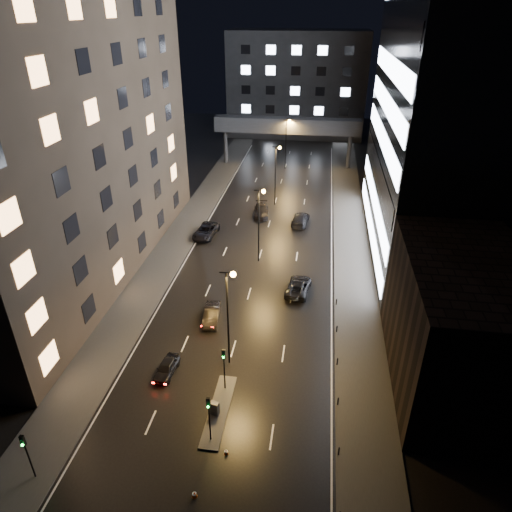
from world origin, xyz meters
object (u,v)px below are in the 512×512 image
object	(u,v)px
car_toward_a	(299,286)
car_away_b	(212,315)
car_away_d	(261,211)
car_toward_b	(300,219)
car_away_a	(167,368)
car_away_c	(206,231)
utility_cabinet	(215,408)

from	to	relation	value
car_toward_a	car_away_b	bearing A→B (deg)	45.57
car_away_d	car_toward_b	world-z (taller)	car_toward_b
car_away_b	car_away_d	size ratio (longest dim) A/B	0.82
car_away_a	car_away_c	distance (m)	28.80
car_away_d	car_toward_a	bearing A→B (deg)	-77.92
car_away_a	car_away_d	distance (m)	37.54
car_away_b	car_toward_a	world-z (taller)	car_toward_a
utility_cabinet	car_away_c	bearing A→B (deg)	117.06
car_away_c	car_toward_a	size ratio (longest dim) A/B	1.08
car_away_c	car_toward_b	size ratio (longest dim) A/B	1.04
car_away_a	car_away_d	xyz separation A→B (m)	(3.77, 37.35, 0.16)
car_away_b	car_away_c	size ratio (longest dim) A/B	0.77
car_away_a	car_toward_a	distance (m)	19.19
car_toward_b	car_away_c	bearing A→B (deg)	31.18
car_away_b	car_away_a	bearing A→B (deg)	-111.33
car_away_b	car_away_d	xyz separation A→B (m)	(1.50, 28.80, 0.06)
car_away_a	car_away_d	size ratio (longest dim) A/B	0.68
car_toward_a	utility_cabinet	distance (m)	20.59
car_away_b	car_away_d	bearing A→B (deg)	80.50
car_away_a	utility_cabinet	world-z (taller)	utility_cabinet
car_away_a	car_away_b	xyz separation A→B (m)	(2.26, 8.56, 0.10)
car_away_c	car_toward_b	distance (m)	14.98
car_away_d	utility_cabinet	size ratio (longest dim) A/B	4.41
car_away_b	utility_cabinet	distance (m)	13.17
car_away_a	car_toward_b	size ratio (longest dim) A/B	0.67
car_away_c	car_away_d	size ratio (longest dim) A/B	1.06
car_toward_a	utility_cabinet	size ratio (longest dim) A/B	4.33
car_away_b	car_toward_a	bearing A→B (deg)	31.67
car_away_a	car_away_d	bearing A→B (deg)	88.72
car_toward_a	car_toward_b	world-z (taller)	car_toward_b
utility_cabinet	car_away_b	bearing A→B (deg)	116.29
car_away_b	car_toward_a	xyz separation A→B (m)	(8.93, 7.02, 0.01)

